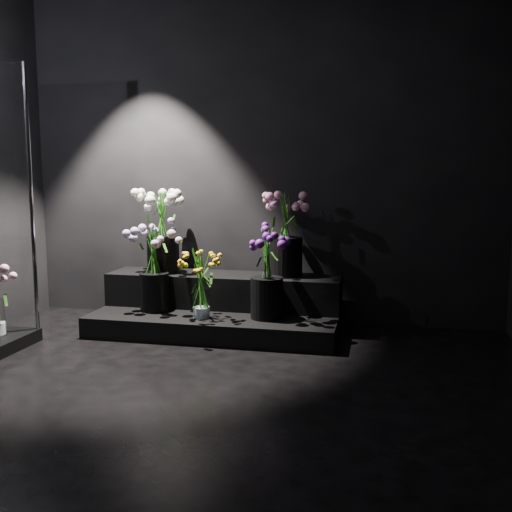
% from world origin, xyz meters
% --- Properties ---
extents(floor, '(4.00, 4.00, 0.00)m').
position_xyz_m(floor, '(0.00, 0.00, 0.00)').
color(floor, black).
rests_on(floor, ground).
extents(wall_back, '(4.00, 0.00, 4.00)m').
position_xyz_m(wall_back, '(0.00, 2.00, 1.40)').
color(wall_back, black).
rests_on(wall_back, floor).
extents(display_riser, '(1.91, 0.85, 0.42)m').
position_xyz_m(display_riser, '(-0.23, 1.62, 0.18)').
color(display_riser, black).
rests_on(display_riser, floor).
extents(bouquet_orange_bells, '(0.32, 0.32, 0.53)m').
position_xyz_m(bouquet_orange_bells, '(-0.29, 1.32, 0.43)').
color(bouquet_orange_bells, white).
rests_on(bouquet_orange_bells, display_riser).
extents(bouquet_lilac, '(0.42, 0.42, 0.69)m').
position_xyz_m(bouquet_lilac, '(-0.72, 1.46, 0.56)').
color(bouquet_lilac, black).
rests_on(bouquet_lilac, display_riser).
extents(bouquet_purple, '(0.39, 0.39, 0.69)m').
position_xyz_m(bouquet_purple, '(0.20, 1.41, 0.53)').
color(bouquet_purple, black).
rests_on(bouquet_purple, display_riser).
extents(bouquet_cream_roses, '(0.55, 0.55, 0.68)m').
position_xyz_m(bouquet_cream_roses, '(-0.73, 1.70, 0.82)').
color(bouquet_cream_roses, black).
rests_on(bouquet_cream_roses, display_riser).
extents(bouquet_pink_roses, '(0.39, 0.39, 0.65)m').
position_xyz_m(bouquet_pink_roses, '(0.28, 1.76, 0.78)').
color(bouquet_pink_roses, black).
rests_on(bouquet_pink_roses, display_riser).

